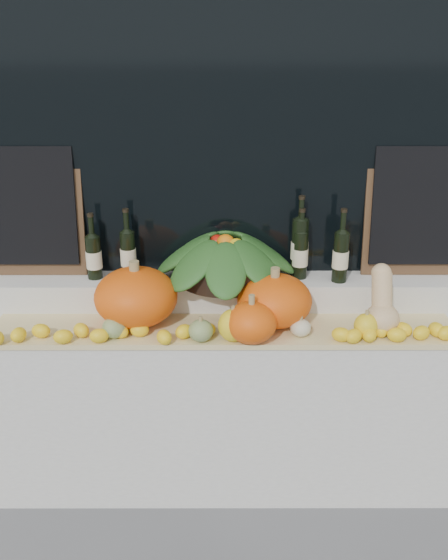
# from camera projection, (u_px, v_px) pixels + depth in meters

# --- Properties ---
(storefront_facade) EXTENTS (7.00, 0.94, 4.50)m
(storefront_facade) POSITION_uv_depth(u_px,v_px,m) (224.00, 8.00, 3.08)
(storefront_facade) COLOR beige
(storefront_facade) RESTS_ON ground
(display_sill) EXTENTS (2.30, 0.55, 0.88)m
(display_sill) POSITION_uv_depth(u_px,v_px,m) (224.00, 400.00, 3.11)
(display_sill) COLOR silver
(display_sill) RESTS_ON ground
(rear_tier) EXTENTS (2.30, 0.25, 0.16)m
(rear_tier) POSITION_uv_depth(u_px,v_px,m) (224.00, 292.00, 3.05)
(rear_tier) COLOR silver
(rear_tier) RESTS_ON display_sill
(straw_bedding) EXTENTS (2.10, 0.32, 0.02)m
(straw_bedding) POSITION_uv_depth(u_px,v_px,m) (224.00, 331.00, 2.82)
(straw_bedding) COLOR tan
(straw_bedding) RESTS_ON display_sill
(pumpkin_left) EXTENTS (0.48, 0.48, 0.26)m
(pumpkin_left) POSITION_uv_depth(u_px,v_px,m) (136.00, 297.00, 2.81)
(pumpkin_left) COLOR #F0590C
(pumpkin_left) RESTS_ON straw_bedding
(pumpkin_right) EXTENTS (0.38, 0.38, 0.24)m
(pumpkin_right) POSITION_uv_depth(u_px,v_px,m) (274.00, 300.00, 2.81)
(pumpkin_right) COLOR #F0590C
(pumpkin_right) RESTS_ON straw_bedding
(pumpkin_center) EXTENTS (0.28, 0.28, 0.18)m
(pumpkin_center) POSITION_uv_depth(u_px,v_px,m) (251.00, 323.00, 2.67)
(pumpkin_center) COLOR #F0590C
(pumpkin_center) RESTS_ON straw_bedding
(butternut_squash) EXTENTS (0.15, 0.21, 0.29)m
(butternut_squash) POSITION_uv_depth(u_px,v_px,m) (382.00, 305.00, 2.75)
(butternut_squash) COLOR #D9B17F
(butternut_squash) RESTS_ON straw_bedding
(decorative_gourds) EXTENTS (1.20, 0.15, 0.17)m
(decorative_gourds) POSITION_uv_depth(u_px,v_px,m) (240.00, 328.00, 2.70)
(decorative_gourds) COLOR #305E1C
(decorative_gourds) RESTS_ON straw_bedding
(lemon_heap) EXTENTS (2.20, 0.16, 0.06)m
(lemon_heap) POSITION_uv_depth(u_px,v_px,m) (224.00, 333.00, 2.70)
(lemon_heap) COLOR yellow
(lemon_heap) RESTS_ON straw_bedding
(produce_bowl) EXTENTS (0.71, 0.71, 0.23)m
(produce_bowl) POSITION_uv_depth(u_px,v_px,m) (226.00, 257.00, 2.96)
(produce_bowl) COLOR black
(produce_bowl) RESTS_ON rear_tier
(wine_bottle_far_left) EXTENTS (0.08, 0.08, 0.32)m
(wine_bottle_far_left) POSITION_uv_depth(u_px,v_px,m) (94.00, 256.00, 2.97)
(wine_bottle_far_left) COLOR black
(wine_bottle_far_left) RESTS_ON rear_tier
(wine_bottle_near_left) EXTENTS (0.08, 0.08, 0.34)m
(wine_bottle_near_left) POSITION_uv_depth(u_px,v_px,m) (128.00, 254.00, 2.98)
(wine_bottle_near_left) COLOR black
(wine_bottle_near_left) RESTS_ON rear_tier
(wine_bottle_tall) EXTENTS (0.08, 0.08, 0.40)m
(wine_bottle_tall) POSITION_uv_depth(u_px,v_px,m) (300.00, 247.00, 2.98)
(wine_bottle_tall) COLOR black
(wine_bottle_tall) RESTS_ON rear_tier
(wine_bottle_near_right) EXTENTS (0.08, 0.08, 0.34)m
(wine_bottle_near_right) POSITION_uv_depth(u_px,v_px,m) (300.00, 254.00, 2.97)
(wine_bottle_near_right) COLOR black
(wine_bottle_near_right) RESTS_ON rear_tier
(wine_bottle_far_right) EXTENTS (0.08, 0.08, 0.36)m
(wine_bottle_far_right) POSITION_uv_depth(u_px,v_px,m) (341.00, 256.00, 2.93)
(wine_bottle_far_right) COLOR black
(wine_bottle_far_right) RESTS_ON rear_tier
(chalkboard_left) EXTENTS (0.50, 0.10, 0.62)m
(chalkboard_left) POSITION_uv_depth(u_px,v_px,m) (30.00, 209.00, 2.95)
(chalkboard_left) COLOR #4C331E
(chalkboard_left) RESTS_ON rear_tier
(chalkboard_right) EXTENTS (0.50, 0.10, 0.62)m
(chalkboard_right) POSITION_uv_depth(u_px,v_px,m) (418.00, 209.00, 2.95)
(chalkboard_right) COLOR #4C331E
(chalkboard_right) RESTS_ON rear_tier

